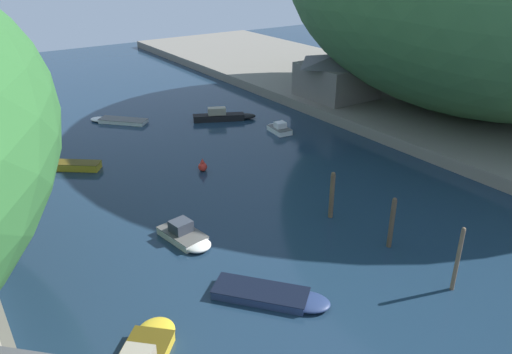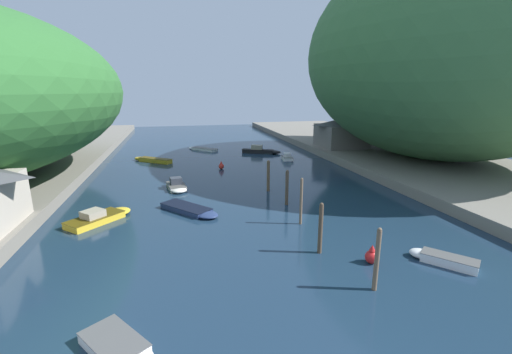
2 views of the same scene
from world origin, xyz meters
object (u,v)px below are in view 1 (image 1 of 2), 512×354
Objects in this scene: right_bank_cottage at (337,75)px; channel_buoy_near at (203,166)px; boat_small_dinghy at (274,296)px; boat_open_rowboat at (58,165)px; boat_moored_right at (117,120)px; boat_far_upstream at (278,128)px; boat_cabin_cruiser at (225,116)px; boat_near_quay at (186,236)px.

right_bank_cottage is 7.20× the size of channel_buoy_near.
boat_open_rowboat reaches higher than boat_small_dinghy.
right_bank_cottage is at bearing -62.80° from boat_moored_right.
right_bank_cottage is 2.40× the size of boat_far_upstream.
boat_open_rowboat is at bearing 178.01° from boat_far_upstream.
boat_cabin_cruiser is (17.20, 2.90, 0.12)m from boat_open_rowboat.
boat_cabin_cruiser is at bearing -136.16° from boat_near_quay.
boat_open_rowboat is at bearing -54.74° from boat_cabin_cruiser.
boat_cabin_cruiser is at bearing 119.01° from boat_far_upstream.
boat_cabin_cruiser reaches higher than boat_moored_right.
boat_moored_right is at bearing -95.19° from boat_cabin_cruiser.
right_bank_cottage is at bearing 24.17° from boat_far_upstream.
boat_moored_right is (4.45, 23.78, -0.16)m from boat_near_quay.
boat_cabin_cruiser is (12.61, 25.64, 0.19)m from boat_small_dinghy.
right_bank_cottage is 1.88× the size of boat_near_quay.
boat_far_upstream is 3.00× the size of channel_buoy_near.
boat_small_dinghy is 1.39× the size of boat_near_quay.
boat_open_rowboat is 11.58m from boat_moored_right.
boat_open_rowboat is 0.93× the size of boat_cabin_cruiser.
boat_far_upstream is 0.51× the size of boat_cabin_cruiser.
channel_buoy_near is (9.25, -6.90, 0.12)m from boat_open_rowboat.
channel_buoy_near is (-20.75, -7.35, -3.00)m from right_bank_cottage.
boat_near_quay is at bearing -143.47° from boat_moored_right.
boat_near_quay is at bearing -121.06° from boat_small_dinghy.
boat_near_quay is 24.20m from boat_moored_right.
boat_near_quay reaches higher than channel_buoy_near.
channel_buoy_near is at bearing -152.46° from boat_far_upstream.
boat_cabin_cruiser reaches higher than boat_far_upstream.
boat_far_upstream is (16.16, 12.44, -0.02)m from boat_near_quay.
boat_cabin_cruiser is (-2.41, 5.79, 0.09)m from boat_far_upstream.
boat_far_upstream is at bearing -86.96° from boat_moored_right.
boat_far_upstream is at bearing -162.21° from right_bank_cottage.
boat_small_dinghy is 0.91× the size of boat_cabin_cruiser.
boat_small_dinghy is 16.51m from channel_buoy_near.
boat_near_quay is 3.83× the size of channel_buoy_near.
boat_open_rowboat is (-30.01, -0.45, -3.12)m from right_bank_cottage.
boat_near_quay is 10.23m from channel_buoy_near.
boat_small_dinghy is at bearing -120.74° from boat_far_upstream.
boat_open_rowboat is at bearing -118.37° from boat_small_dinghy.
boat_far_upstream is 16.30m from boat_moored_right.
boat_far_upstream reaches higher than boat_moored_right.
boat_small_dinghy is 0.97× the size of boat_open_rowboat.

